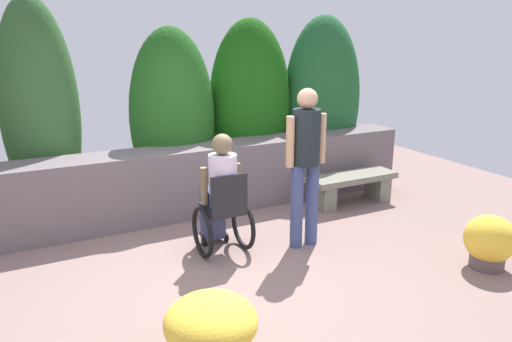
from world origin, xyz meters
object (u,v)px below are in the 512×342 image
object	(u,v)px
person_in_wheelchair	(221,198)
flower_pot_purple_near	(211,328)
stone_bench	(351,185)
person_standing_companion	(306,157)
flower_pot_terracotta_by_wall	(489,242)

from	to	relation	value
person_in_wheelchair	flower_pot_purple_near	xyz separation A→B (m)	(-0.83, -1.75, -0.30)
stone_bench	person_standing_companion	xyz separation A→B (m)	(-1.34, -0.86, 0.75)
person_in_wheelchair	flower_pot_terracotta_by_wall	world-z (taller)	person_in_wheelchair
flower_pot_purple_near	flower_pot_terracotta_by_wall	distance (m)	3.10
person_in_wheelchair	person_standing_companion	distance (m)	1.01
stone_bench	flower_pot_terracotta_by_wall	xyz separation A→B (m)	(0.05, -2.19, 0.00)
person_in_wheelchair	flower_pot_terracotta_by_wall	xyz separation A→B (m)	(2.27, -1.59, -0.34)
stone_bench	flower_pot_purple_near	xyz separation A→B (m)	(-3.05, -2.34, 0.04)
stone_bench	person_standing_companion	bearing A→B (deg)	-151.85
person_standing_companion	flower_pot_terracotta_by_wall	size ratio (longest dim) A/B	3.16
flower_pot_purple_near	flower_pot_terracotta_by_wall	world-z (taller)	flower_pot_terracotta_by_wall
person_standing_companion	flower_pot_purple_near	xyz separation A→B (m)	(-1.71, -1.48, -0.71)
stone_bench	person_in_wheelchair	xyz separation A→B (m)	(-2.22, -0.59, 0.35)
person_in_wheelchair	flower_pot_terracotta_by_wall	distance (m)	2.79
flower_pot_purple_near	person_in_wheelchair	bearing A→B (deg)	64.64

